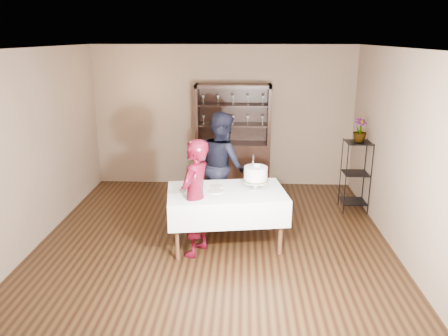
% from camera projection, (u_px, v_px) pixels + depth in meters
% --- Properties ---
extents(floor, '(5.00, 5.00, 0.00)m').
position_uv_depth(floor, '(215.00, 238.00, 6.43)').
color(floor, black).
rests_on(floor, ground).
extents(ceiling, '(5.00, 5.00, 0.00)m').
position_uv_depth(ceiling, '(214.00, 48.00, 5.64)').
color(ceiling, white).
rests_on(ceiling, back_wall).
extents(back_wall, '(5.00, 0.02, 2.70)m').
position_uv_depth(back_wall, '(223.00, 117.00, 8.43)').
color(back_wall, brown).
rests_on(back_wall, floor).
extents(wall_left, '(0.02, 5.00, 2.70)m').
position_uv_depth(wall_left, '(38.00, 147.00, 6.15)').
color(wall_left, brown).
rests_on(wall_left, floor).
extents(wall_right, '(0.02, 5.00, 2.70)m').
position_uv_depth(wall_right, '(398.00, 151.00, 5.93)').
color(wall_right, brown).
rests_on(wall_right, floor).
extents(china_hutch, '(1.40, 0.48, 2.00)m').
position_uv_depth(china_hutch, '(233.00, 154.00, 8.38)').
color(china_hutch, black).
rests_on(china_hutch, floor).
extents(plant_etagere, '(0.42, 0.42, 1.20)m').
position_uv_depth(plant_etagere, '(355.00, 173.00, 7.29)').
color(plant_etagere, black).
rests_on(plant_etagere, floor).
extents(cake_table, '(1.73, 1.21, 0.80)m').
position_uv_depth(cake_table, '(226.00, 204.00, 6.06)').
color(cake_table, white).
rests_on(cake_table, floor).
extents(woman, '(0.57, 0.68, 1.59)m').
position_uv_depth(woman, '(195.00, 198.00, 5.75)').
color(woman, '#370511').
rests_on(woman, floor).
extents(man, '(0.99, 1.06, 1.73)m').
position_uv_depth(man, '(222.00, 165.00, 6.97)').
color(man, black).
rests_on(man, floor).
extents(cake, '(0.37, 0.37, 0.50)m').
position_uv_depth(cake, '(256.00, 175.00, 6.04)').
color(cake, silver).
rests_on(cake, cake_table).
extents(plate_near, '(0.28, 0.28, 0.01)m').
position_uv_depth(plate_near, '(216.00, 191.00, 5.97)').
color(plate_near, silver).
rests_on(plate_near, cake_table).
extents(plate_far, '(0.21, 0.21, 0.01)m').
position_uv_depth(plate_far, '(216.00, 186.00, 6.16)').
color(plate_far, silver).
rests_on(plate_far, cake_table).
extents(potted_plant, '(0.28, 0.28, 0.39)m').
position_uv_depth(potted_plant, '(360.00, 130.00, 7.08)').
color(potted_plant, '#46622E').
rests_on(potted_plant, plant_etagere).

